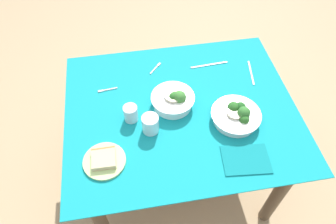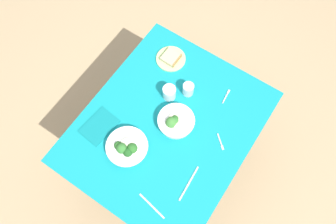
# 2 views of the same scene
# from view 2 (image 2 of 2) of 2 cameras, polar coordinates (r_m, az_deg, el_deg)

# --- Properties ---
(ground_plane) EXTENTS (6.00, 6.00, 0.00)m
(ground_plane) POSITION_cam_2_polar(r_m,az_deg,el_deg) (2.70, -0.07, -7.75)
(ground_plane) COLOR tan
(dining_table) EXTENTS (1.18, 0.98, 0.71)m
(dining_table) POSITION_cam_2_polar(r_m,az_deg,el_deg) (2.13, -0.09, -3.45)
(dining_table) COLOR teal
(dining_table) RESTS_ON ground_plane
(broccoli_bowl_far) EXTENTS (0.25, 0.25, 0.10)m
(broccoli_bowl_far) POSITION_cam_2_polar(r_m,az_deg,el_deg) (1.95, -7.03, -6.05)
(broccoli_bowl_far) COLOR white
(broccoli_bowl_far) RESTS_ON dining_table
(broccoli_bowl_near) EXTENTS (0.22, 0.22, 0.10)m
(broccoli_bowl_near) POSITION_cam_2_polar(r_m,az_deg,el_deg) (1.99, 1.30, -1.68)
(broccoli_bowl_near) COLOR white
(broccoli_bowl_near) RESTS_ON dining_table
(bread_side_plate) EXTENTS (0.19, 0.19, 0.04)m
(bread_side_plate) POSITION_cam_2_polar(r_m,az_deg,el_deg) (2.22, 0.53, 9.16)
(bread_side_plate) COLOR #B7D684
(bread_side_plate) RESTS_ON dining_table
(water_glass_center) EXTENTS (0.08, 0.08, 0.09)m
(water_glass_center) POSITION_cam_2_polar(r_m,az_deg,el_deg) (2.06, 0.22, 3.32)
(water_glass_center) COLOR silver
(water_glass_center) RESTS_ON dining_table
(water_glass_side) EXTENTS (0.07, 0.07, 0.09)m
(water_glass_side) POSITION_cam_2_polar(r_m,az_deg,el_deg) (2.07, 3.47, 3.90)
(water_glass_side) COLOR silver
(water_glass_side) RESTS_ON dining_table
(fork_by_far_bowl) EXTENTS (0.08, 0.09, 0.00)m
(fork_by_far_bowl) POSITION_cam_2_polar(r_m,az_deg,el_deg) (2.01, 8.99, -5.17)
(fork_by_far_bowl) COLOR #B7B7BC
(fork_by_far_bowl) RESTS_ON dining_table
(fork_by_near_bowl) EXTENTS (0.11, 0.02, 0.00)m
(fork_by_near_bowl) POSITION_cam_2_polar(r_m,az_deg,el_deg) (2.13, 9.95, 2.74)
(fork_by_near_bowl) COLOR #B7B7BC
(fork_by_near_bowl) RESTS_ON dining_table
(table_knife_left) EXTENTS (0.22, 0.02, 0.00)m
(table_knife_left) POSITION_cam_2_polar(r_m,az_deg,el_deg) (1.92, 3.59, -12.09)
(table_knife_left) COLOR #B7B7BC
(table_knife_left) RESTS_ON dining_table
(table_knife_right) EXTENTS (0.04, 0.19, 0.00)m
(table_knife_right) POSITION_cam_2_polar(r_m,az_deg,el_deg) (1.90, -2.76, -15.76)
(table_knife_right) COLOR #B7B7BC
(table_knife_right) RESTS_ON dining_table
(napkin_folded_upper) EXTENTS (0.23, 0.18, 0.01)m
(napkin_folded_upper) POSITION_cam_2_polar(r_m,az_deg,el_deg) (2.06, -11.67, -2.37)
(napkin_folded_upper) COLOR #0F777D
(napkin_folded_upper) RESTS_ON dining_table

